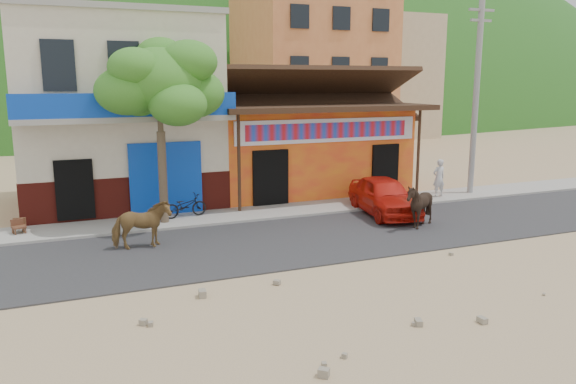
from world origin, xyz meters
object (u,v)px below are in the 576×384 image
Objects in this scene: red_car at (384,196)px; cow_tan at (141,225)px; tree at (161,132)px; utility_pole at (476,96)px; cafe_chair_right at (18,221)px; cafe_chair_left at (18,220)px; pedestrian at (439,178)px; scooter at (185,206)px; cow_dark at (419,206)px.

cow_tan is at bearing -164.16° from red_car.
tree is 0.75× the size of utility_pole.
red_car reaches higher than cafe_chair_right.
utility_pole reaches higher than cafe_chair_left.
utility_pole reaches higher than pedestrian.
utility_pole is 17.57m from cafe_chair_right.
cow_dark is at bearing -129.38° from scooter.
utility_pole is 5.48× the size of cow_dark.
cafe_chair_right is (-11.90, 1.81, -0.20)m from red_car.
scooter is (1.87, 2.91, -0.20)m from cow_tan.
utility_pole is at bearing 0.90° from tree.
tree is at bearing -1.55° from pedestrian.
cow_tan reaches higher than cafe_chair_right.
pedestrian is (11.01, -0.00, -2.24)m from tree.
cow_tan is at bearing -36.07° from cafe_chair_left.
pedestrian is at bearing 33.06° from red_car.
cow_tan is 1.06× the size of pedestrian.
red_car is 3.84m from pedestrian.
tree reaches higher than cow_tan.
cow_dark is at bearing 44.31° from pedestrian.
cafe_chair_left is (-11.96, 3.97, -0.25)m from cow_dark.
utility_pole is 14.54m from cow_tan.
pedestrian is at bearing -173.59° from utility_pole.
cafe_chair_left is 1.00× the size of cafe_chair_right.
cafe_chair_left is (-11.90, 1.95, -0.20)m from red_car.
cafe_chair_left is at bearing -3.07° from pedestrian.
cow_dark reaches higher than red_car.
cow_dark is 12.56m from cafe_chair_right.
red_car reaches higher than cafe_chair_left.
cow_dark is at bearing -35.84° from cafe_chair_right.
cafe_chair_left is at bearing -179.84° from red_car.
pedestrian is at bearing 3.58° from cafe_chair_left.
tree is 8.68m from cow_dark.
red_car reaches higher than scooter.
tree reaches higher than cow_dark.
red_car is 6.99m from scooter.
red_car is 2.61× the size of scooter.
cafe_chair_left is at bearing -96.25° from cow_dark.
red_car is at bearing -115.16° from scooter.
cow_dark reaches higher than cow_tan.
tree is at bearing 177.88° from red_car.
cow_dark is 0.96× the size of pedestrian.
cow_dark is (-5.24, -3.76, -3.35)m from utility_pole.
cow_tan is 12.35m from pedestrian.
cow_tan reaches higher than red_car.
cow_dark is 1.84× the size of cafe_chair_right.
cafe_chair_left is at bearing 179.30° from utility_pole.
utility_pole reaches higher than scooter.
scooter is 1.91× the size of cafe_chair_right.
pedestrian reaches higher than cow_tan.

